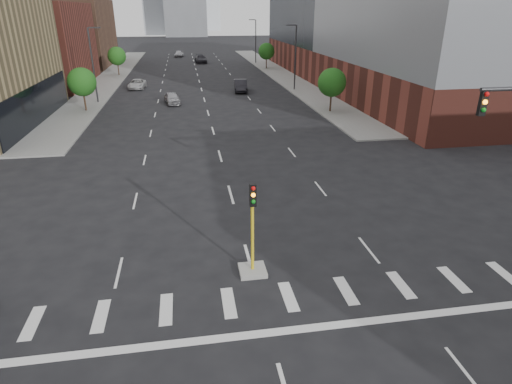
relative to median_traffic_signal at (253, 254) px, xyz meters
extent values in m
cube|color=gray|center=(-15.00, 65.03, -0.90)|extent=(5.00, 92.00, 0.15)
cube|color=gray|center=(15.00, 65.03, -0.90)|extent=(5.00, 92.00, 0.15)
cube|color=brown|center=(-27.50, 57.03, 5.03)|extent=(20.00, 22.00, 12.00)
cube|color=brown|center=(-27.50, 83.03, 5.53)|extent=(20.00, 24.00, 13.00)
cube|color=brown|center=(29.50, 51.03, 1.53)|extent=(24.00, 70.00, 5.00)
cube|color=#999993|center=(0.00, 0.03, -0.87)|extent=(1.20, 1.20, 0.20)
cylinder|color=gold|center=(0.00, 0.03, 0.83)|extent=(0.14, 0.14, 3.20)
cube|color=black|center=(0.00, -0.15, 2.93)|extent=(0.28, 0.18, 1.00)
sphere|color=red|center=(0.00, -0.25, 3.28)|extent=(0.18, 0.18, 0.18)
sphere|color=orange|center=(0.00, -0.25, 2.98)|extent=(0.18, 0.18, 0.18)
sphere|color=#0C7F19|center=(0.00, -0.25, 2.68)|extent=(0.18, 0.18, 0.18)
cube|color=black|center=(8.70, -1.47, 6.73)|extent=(0.28, 0.18, 1.00)
sphere|color=red|center=(8.70, -1.59, 7.08)|extent=(0.18, 0.18, 0.18)
sphere|color=orange|center=(8.70, -1.59, 6.78)|extent=(0.18, 0.18, 0.18)
sphere|color=#0C7F19|center=(8.70, -1.59, 6.48)|extent=(0.18, 0.18, 0.18)
cylinder|color=#2D2D30|center=(13.50, 46.03, 3.53)|extent=(0.20, 0.20, 9.00)
cube|color=#2D2D30|center=(12.70, 46.03, 8.03)|extent=(1.40, 0.22, 0.15)
cylinder|color=#2D2D30|center=(13.50, 81.03, 3.53)|extent=(0.20, 0.20, 9.00)
cube|color=#2D2D30|center=(12.70, 81.03, 8.03)|extent=(1.40, 0.22, 0.15)
cylinder|color=#2D2D30|center=(-13.50, 41.03, 3.53)|extent=(0.20, 0.20, 9.00)
cube|color=#2D2D30|center=(-12.70, 41.03, 8.03)|extent=(1.40, 0.22, 0.15)
cylinder|color=#382619|center=(-14.00, 36.03, 0.05)|extent=(0.20, 0.20, 1.75)
sphere|color=#1E5115|center=(-14.00, 36.03, 2.43)|extent=(3.20, 3.20, 3.20)
cylinder|color=#382619|center=(-14.00, 66.03, 0.05)|extent=(0.20, 0.20, 1.75)
sphere|color=#1E5115|center=(-14.00, 66.03, 2.43)|extent=(3.20, 3.20, 3.20)
cylinder|color=#382619|center=(14.00, 31.03, 0.05)|extent=(0.20, 0.20, 1.75)
sphere|color=#1E5115|center=(14.00, 31.03, 2.43)|extent=(3.20, 3.20, 3.20)
cylinder|color=#382619|center=(14.00, 71.03, 0.05)|extent=(0.20, 0.20, 1.75)
sphere|color=#1E5115|center=(14.00, 71.03, 2.43)|extent=(3.20, 3.20, 3.20)
imported|color=#9F9FA3|center=(-4.13, 38.96, -0.26)|extent=(2.34, 4.42, 1.43)
imported|color=black|center=(5.55, 46.25, -0.13)|extent=(2.25, 5.24, 1.68)
imported|color=#B9B9B9|center=(-9.52, 51.35, -0.30)|extent=(2.55, 4.99, 1.35)
imported|color=#232228|center=(1.50, 83.81, -0.13)|extent=(2.66, 5.94, 1.69)
imported|color=#B9B9BE|center=(-3.33, 97.84, -0.17)|extent=(2.44, 4.91, 1.61)
camera|label=1|loc=(-2.52, -16.17, 10.00)|focal=30.00mm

